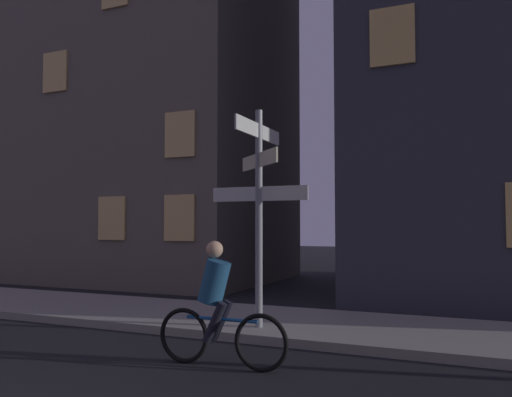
# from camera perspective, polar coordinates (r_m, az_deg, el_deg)

# --- Properties ---
(sidewalk_kerb) EXTENTS (40.00, 2.79, 0.14)m
(sidewalk_kerb) POSITION_cam_1_polar(r_m,az_deg,el_deg) (9.76, -1.84, -13.23)
(sidewalk_kerb) COLOR gray
(sidewalk_kerb) RESTS_ON ground_plane
(signpost) EXTENTS (1.71, 1.79, 3.60)m
(signpost) POSITION_cam_1_polar(r_m,az_deg,el_deg) (8.60, 0.32, 0.47)
(signpost) COLOR gray
(signpost) RESTS_ON sidewalk_kerb
(cyclist) EXTENTS (1.82, 0.33, 1.61)m
(cyclist) POSITION_cam_1_polar(r_m,az_deg,el_deg) (6.81, -4.24, -11.95)
(cyclist) COLOR black
(cyclist) RESTS_ON ground_plane
(building_left_block) EXTENTS (10.89, 6.51, 16.09)m
(building_left_block) POSITION_cam_1_polar(r_m,az_deg,el_deg) (19.74, -14.22, 15.57)
(building_left_block) COLOR #6B6056
(building_left_block) RESTS_ON ground_plane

